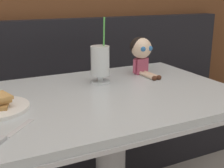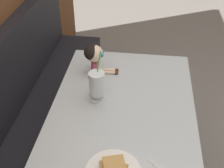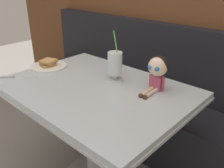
% 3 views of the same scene
% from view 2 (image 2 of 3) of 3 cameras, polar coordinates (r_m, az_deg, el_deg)
% --- Properties ---
extents(booth_bench, '(2.60, 0.48, 1.00)m').
position_cam_2_polar(booth_bench, '(2.11, -15.65, -10.72)').
color(booth_bench, black).
rests_on(booth_bench, ground).
extents(diner_table, '(1.11, 0.81, 0.74)m').
position_cam_2_polar(diner_table, '(1.82, 2.09, -8.39)').
color(diner_table, '#B2BCC1').
rests_on(diner_table, ground).
extents(milkshake_glass, '(0.10, 0.10, 0.31)m').
position_cam_2_polar(milkshake_glass, '(1.65, -2.92, -0.19)').
color(milkshake_glass, silver).
rests_on(milkshake_glass, diner_table).
extents(seated_doll, '(0.12, 0.22, 0.20)m').
position_cam_2_polar(seated_doll, '(1.86, -3.43, 5.59)').
color(seated_doll, '#B74C6B').
rests_on(seated_doll, diner_table).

